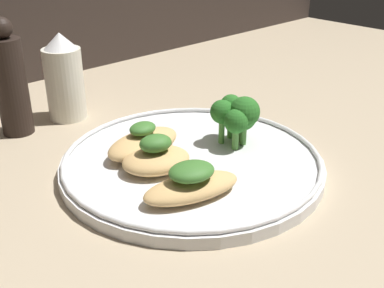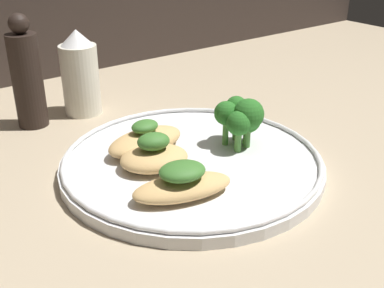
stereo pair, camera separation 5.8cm
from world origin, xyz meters
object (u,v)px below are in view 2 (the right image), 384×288
(broccoli_bunch, at_px, (242,117))
(sauce_bottle, at_px, (80,74))
(pepper_grinder, at_px, (27,77))
(plate, at_px, (192,162))

(broccoli_bunch, xyz_separation_m, sauce_bottle, (-0.10, 0.26, 0.01))
(sauce_bottle, bearing_deg, broccoli_bunch, -69.29)
(sauce_bottle, distance_m, pepper_grinder, 0.08)
(broccoli_bunch, height_order, sauce_bottle, sauce_bottle)
(broccoli_bunch, bearing_deg, sauce_bottle, 110.71)
(plate, height_order, broccoli_bunch, broccoli_bunch)
(sauce_bottle, bearing_deg, pepper_grinder, 180.00)
(plate, xyz_separation_m, broccoli_bunch, (0.07, -0.01, 0.04))
(sauce_bottle, height_order, pepper_grinder, pepper_grinder)
(plate, relative_size, broccoli_bunch, 4.93)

